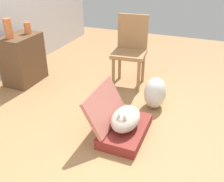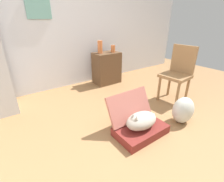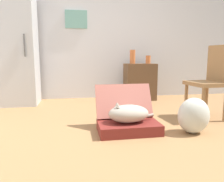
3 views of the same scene
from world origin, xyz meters
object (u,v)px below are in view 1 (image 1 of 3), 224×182
object	(u,v)px
suitcase_base	(125,131)
plastic_bag_white	(155,93)
side_table	(23,59)
chair	(130,48)
vase_short	(28,28)
cat	(125,119)
vase_tall	(8,28)

from	to	relation	value
suitcase_base	plastic_bag_white	xyz separation A→B (m)	(0.68, -0.14, 0.14)
suitcase_base	side_table	xyz separation A→B (m)	(0.68, 1.80, 0.29)
chair	suitcase_base	bearing A→B (deg)	-78.87
vase_short	side_table	bearing A→B (deg)	162.20
side_table	chair	size ratio (longest dim) A/B	0.72
cat	plastic_bag_white	distance (m)	0.70
chair	vase_tall	bearing A→B (deg)	-161.05
suitcase_base	side_table	distance (m)	1.94
plastic_bag_white	vase_tall	xyz separation A→B (m)	(-0.14, 1.97, 0.63)
cat	chair	distance (m)	1.30
suitcase_base	side_table	bearing A→B (deg)	69.31
vase_tall	suitcase_base	bearing A→B (deg)	-106.36
plastic_bag_white	side_table	world-z (taller)	side_table
suitcase_base	chair	world-z (taller)	chair
side_table	vase_short	xyz separation A→B (m)	(0.14, -0.05, 0.42)
plastic_bag_white	vase_short	distance (m)	1.98
cat	vase_short	bearing A→B (deg)	64.74
suitcase_base	vase_tall	bearing A→B (deg)	73.64
side_table	vase_tall	distance (m)	0.50
suitcase_base	cat	size ratio (longest dim) A/B	1.27
plastic_bag_white	vase_tall	distance (m)	2.07
plastic_bag_white	chair	xyz separation A→B (m)	(0.52, 0.50, 0.34)
vase_tall	chair	distance (m)	1.64
cat	chair	bearing A→B (deg)	16.45
cat	chair	xyz separation A→B (m)	(1.21, 0.36, 0.32)
suitcase_base	vase_tall	world-z (taller)	vase_tall
side_table	vase_short	world-z (taller)	vase_short
suitcase_base	plastic_bag_white	bearing A→B (deg)	-11.91
suitcase_base	chair	distance (m)	1.34
vase_tall	vase_short	world-z (taller)	vase_tall
vase_tall	plastic_bag_white	bearing A→B (deg)	-85.83
plastic_bag_white	suitcase_base	bearing A→B (deg)	168.09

